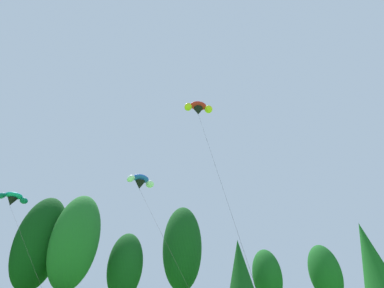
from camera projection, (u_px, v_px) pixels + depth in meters
treeline_tree_d at (40, 241)px, 31.61m from camera, size 5.71×5.71×14.50m
treeline_tree_e at (75, 240)px, 31.07m from camera, size 5.73×5.73×14.55m
treeline_tree_f at (125, 266)px, 33.07m from camera, size 4.63×4.63×10.47m
treeline_tree_g at (182, 247)px, 38.08m from camera, size 6.00×6.00×15.54m
treeline_tree_h at (240, 268)px, 32.23m from camera, size 3.68×3.68×9.45m
treeline_tree_i at (267, 276)px, 36.41m from camera, size 4.25×4.25×9.09m
treeline_tree_j at (325, 273)px, 35.75m from camera, size 4.38×4.38×9.57m
treeline_tree_k at (370, 255)px, 38.84m from camera, size 4.56×4.56×13.45m
parafoil_kite_high_teal at (13, 198)px, 29.14m from camera, size 12.75×13.13×11.67m
parafoil_kite_mid_blue_white at (140, 182)px, 30.03m from camera, size 6.48×16.38×13.90m
parafoil_kite_far_red_yellow at (198, 108)px, 30.55m from camera, size 3.84×9.65×21.77m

